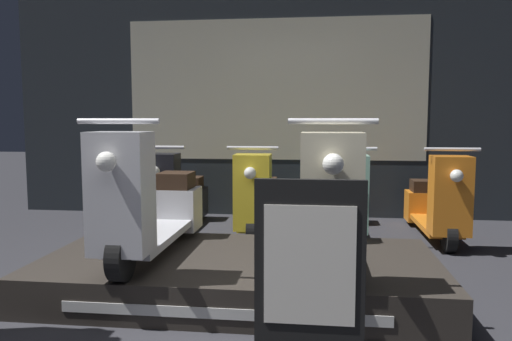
{
  "coord_description": "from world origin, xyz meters",
  "views": [
    {
      "loc": [
        0.52,
        -2.18,
        1.19
      ],
      "look_at": [
        -0.0,
        2.05,
        0.75
      ],
      "focal_mm": 35.0,
      "sensor_mm": 36.0,
      "label": 1
    }
  ],
  "objects_px": {
    "scooter_backrow_2": "(346,202)",
    "scooter_backrow_0": "(175,199)",
    "scooter_backrow_1": "(259,201)",
    "price_sign_board": "(309,278)",
    "scooter_display_right": "(329,210)",
    "scooter_display_left": "(150,206)",
    "scooter_backrow_3": "(436,204)"
  },
  "relations": [
    {
      "from": "scooter_backrow_1",
      "to": "scooter_backrow_2",
      "type": "xyz_separation_m",
      "value": [
        0.89,
        0.0,
        0.0
      ]
    },
    {
      "from": "scooter_backrow_0",
      "to": "scooter_backrow_2",
      "type": "xyz_separation_m",
      "value": [
        1.78,
        0.0,
        0.0
      ]
    },
    {
      "from": "scooter_backrow_0",
      "to": "scooter_backrow_1",
      "type": "xyz_separation_m",
      "value": [
        0.89,
        0.0,
        0.0
      ]
    },
    {
      "from": "price_sign_board",
      "to": "scooter_display_right",
      "type": "bearing_deg",
      "value": 83.66
    },
    {
      "from": "scooter_backrow_2",
      "to": "scooter_display_left",
      "type": "bearing_deg",
      "value": -127.44
    },
    {
      "from": "scooter_backrow_1",
      "to": "scooter_backrow_3",
      "type": "bearing_deg",
      "value": 0.0
    },
    {
      "from": "scooter_backrow_1",
      "to": "scooter_display_left",
      "type": "bearing_deg",
      "value": -105.92
    },
    {
      "from": "scooter_display_left",
      "to": "scooter_backrow_1",
      "type": "bearing_deg",
      "value": 74.08
    },
    {
      "from": "scooter_display_left",
      "to": "scooter_backrow_3",
      "type": "bearing_deg",
      "value": 38.75
    },
    {
      "from": "scooter_backrow_3",
      "to": "scooter_backrow_0",
      "type": "bearing_deg",
      "value": 180.0
    },
    {
      "from": "scooter_backrow_1",
      "to": "price_sign_board",
      "type": "relative_size",
      "value": 1.68
    },
    {
      "from": "scooter_backrow_0",
      "to": "scooter_backrow_1",
      "type": "relative_size",
      "value": 1.0
    },
    {
      "from": "scooter_display_right",
      "to": "scooter_backrow_1",
      "type": "relative_size",
      "value": 1.0
    },
    {
      "from": "scooter_display_right",
      "to": "scooter_backrow_0",
      "type": "relative_size",
      "value": 1.0
    },
    {
      "from": "scooter_display_right",
      "to": "scooter_backrow_3",
      "type": "xyz_separation_m",
      "value": [
        1.1,
        1.85,
        -0.25
      ]
    },
    {
      "from": "scooter_display_right",
      "to": "scooter_backrow_1",
      "type": "height_order",
      "value": "scooter_display_right"
    },
    {
      "from": "scooter_display_left",
      "to": "scooter_backrow_0",
      "type": "relative_size",
      "value": 1.0
    },
    {
      "from": "scooter_display_right",
      "to": "scooter_backrow_2",
      "type": "height_order",
      "value": "scooter_display_right"
    },
    {
      "from": "scooter_display_right",
      "to": "scooter_backrow_0",
      "type": "height_order",
      "value": "scooter_display_right"
    },
    {
      "from": "scooter_backrow_3",
      "to": "scooter_backrow_1",
      "type": "bearing_deg",
      "value": 180.0
    },
    {
      "from": "scooter_backrow_1",
      "to": "price_sign_board",
      "type": "bearing_deg",
      "value": -78.72
    },
    {
      "from": "scooter_display_left",
      "to": "scooter_backrow_2",
      "type": "height_order",
      "value": "scooter_display_left"
    },
    {
      "from": "scooter_backrow_0",
      "to": "price_sign_board",
      "type": "xyz_separation_m",
      "value": [
        1.46,
        -2.84,
        0.11
      ]
    },
    {
      "from": "scooter_display_left",
      "to": "scooter_backrow_0",
      "type": "height_order",
      "value": "scooter_display_left"
    },
    {
      "from": "scooter_display_left",
      "to": "scooter_display_right",
      "type": "distance_m",
      "value": 1.21
    },
    {
      "from": "scooter_backrow_1",
      "to": "price_sign_board",
      "type": "xyz_separation_m",
      "value": [
        0.57,
        -2.84,
        0.11
      ]
    },
    {
      "from": "scooter_backrow_2",
      "to": "scooter_backrow_0",
      "type": "bearing_deg",
      "value": 180.0
    },
    {
      "from": "scooter_backrow_1",
      "to": "scooter_backrow_3",
      "type": "height_order",
      "value": "same"
    },
    {
      "from": "scooter_backrow_2",
      "to": "price_sign_board",
      "type": "distance_m",
      "value": 2.86
    },
    {
      "from": "price_sign_board",
      "to": "scooter_backrow_3",
      "type": "bearing_deg",
      "value": 66.87
    },
    {
      "from": "scooter_display_left",
      "to": "scooter_backrow_3",
      "type": "relative_size",
      "value": 1.0
    },
    {
      "from": "scooter_backrow_0",
      "to": "scooter_backrow_2",
      "type": "height_order",
      "value": "same"
    }
  ]
}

